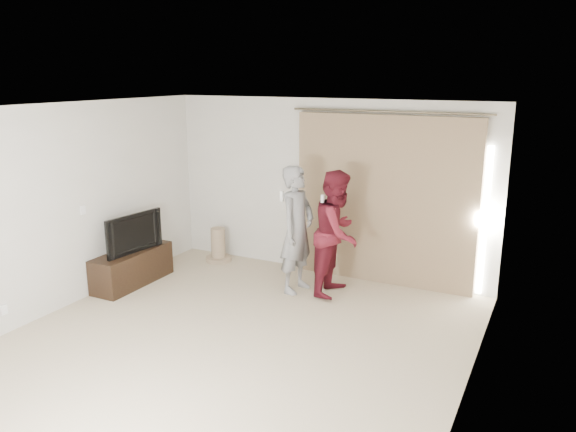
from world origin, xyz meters
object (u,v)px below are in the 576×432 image
object	(u,v)px
person_woman	(337,233)
person_man	(297,229)
tv	(130,232)
tv_console	(132,267)

from	to	relation	value
person_woman	person_man	bearing A→B (deg)	-162.61
tv	person_woman	distance (m)	2.92
tv_console	person_man	bearing A→B (deg)	20.61
tv_console	tv	world-z (taller)	tv
tv_console	person_woman	world-z (taller)	person_woman
tv_console	person_woman	xyz separation A→B (m)	(2.74, 1.00, 0.61)
person_man	person_woman	xyz separation A→B (m)	(0.52, 0.16, -0.02)
person_woman	tv_console	bearing A→B (deg)	-160.00
tv_console	tv	xyz separation A→B (m)	(0.00, 0.00, 0.52)
person_man	person_woman	distance (m)	0.55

